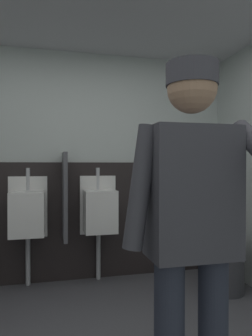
{
  "coord_description": "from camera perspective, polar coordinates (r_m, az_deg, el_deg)",
  "views": [
    {
      "loc": [
        -0.31,
        -1.72,
        1.27
      ],
      "look_at": [
        0.17,
        0.22,
        1.25
      ],
      "focal_mm": 33.75,
      "sensor_mm": 36.0,
      "label": 1
    }
  ],
  "objects": [
    {
      "name": "trash_bin",
      "position": [
        3.44,
        17.37,
        -15.84
      ],
      "size": [
        0.38,
        0.38,
        0.6
      ],
      "primitive_type": "cylinder",
      "color": "#38383D",
      "rests_on": "ground_plane"
    },
    {
      "name": "urinal_middle",
      "position": [
        3.47,
        -4.81,
        -7.64
      ],
      "size": [
        0.4,
        0.34,
        1.24
      ],
      "color": "white",
      "rests_on": "ground_plane"
    },
    {
      "name": "wall_back",
      "position": [
        3.62,
        -8.88,
        0.44
      ],
      "size": [
        4.08,
        0.12,
        2.53
      ],
      "primitive_type": "cube",
      "color": "silver",
      "rests_on": "ground_plane"
    },
    {
      "name": "wainscot_band_back",
      "position": [
        3.6,
        -8.77,
        -9.39
      ],
      "size": [
        3.48,
        0.03,
        1.3
      ],
      "primitive_type": "cube",
      "color": "black",
      "rests_on": "ground_plane"
    },
    {
      "name": "privacy_divider_panel",
      "position": [
        3.34,
        -11.02,
        -4.97
      ],
      "size": [
        0.04,
        0.4,
        0.9
      ],
      "primitive_type": "cube",
      "color": "#4C4C51"
    },
    {
      "name": "urinal_left",
      "position": [
        3.43,
        -17.4,
        -7.75
      ],
      "size": [
        0.4,
        0.34,
        1.24
      ],
      "color": "white",
      "rests_on": "ground_plane"
    },
    {
      "name": "person",
      "position": [
        1.5,
        11.93,
        -8.78
      ],
      "size": [
        0.62,
        0.6,
        1.74
      ],
      "color": "#2D3342",
      "rests_on": "ground_plane"
    }
  ]
}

